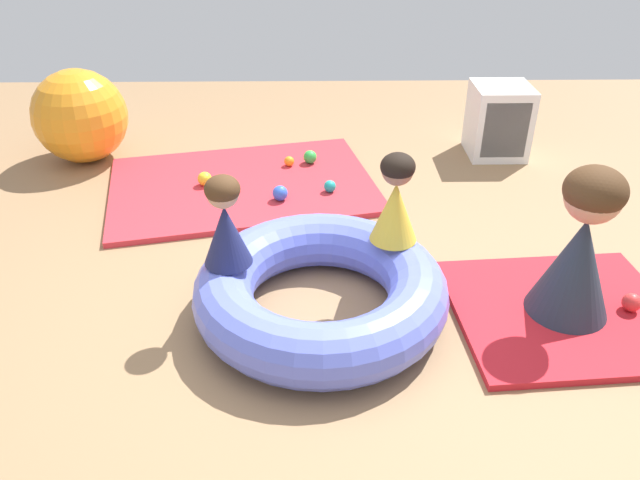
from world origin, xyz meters
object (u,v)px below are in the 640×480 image
(child_in_navy, at_px, (225,222))
(play_ball_blue, at_px, (280,193))
(inflatable_cushion, at_px, (321,290))
(play_ball_red, at_px, (632,302))
(storage_cube, at_px, (499,122))
(child_in_yellow, at_px, (396,199))
(play_ball_yellow, at_px, (205,179))
(play_ball_orange, at_px, (289,161))
(play_ball_teal, at_px, (330,186))
(adult_seated, at_px, (581,246))
(play_ball_green, at_px, (310,157))
(exercise_ball_large, at_px, (80,116))

(child_in_navy, distance_m, play_ball_blue, 1.27)
(inflatable_cushion, xyz_separation_m, play_ball_red, (1.61, -0.04, -0.07))
(inflatable_cushion, bearing_deg, storage_cube, 54.94)
(child_in_yellow, relative_size, play_ball_yellow, 4.86)
(play_ball_yellow, distance_m, storage_cube, 2.34)
(play_ball_yellow, relative_size, storage_cube, 0.18)
(storage_cube, bearing_deg, play_ball_orange, -170.41)
(play_ball_red, bearing_deg, play_ball_blue, 146.02)
(child_in_yellow, relative_size, child_in_navy, 1.03)
(child_in_yellow, xyz_separation_m, storage_cube, (1.05, 1.81, -0.27))
(play_ball_red, bearing_deg, storage_cube, 94.45)
(child_in_navy, xyz_separation_m, play_ball_red, (2.07, -0.08, -0.45))
(play_ball_teal, bearing_deg, play_ball_blue, -160.79)
(play_ball_red, relative_size, play_ball_yellow, 0.96)
(play_ball_orange, relative_size, play_ball_yellow, 0.75)
(play_ball_red, xyz_separation_m, play_ball_blue, (-1.87, 1.26, 0.00))
(adult_seated, bearing_deg, play_ball_yellow, -77.70)
(child_in_yellow, distance_m, play_ball_orange, 1.71)
(adult_seated, bearing_deg, play_ball_blue, -81.39)
(play_ball_red, height_order, storage_cube, storage_cube)
(play_ball_red, relative_size, play_ball_blue, 0.92)
(play_ball_teal, distance_m, play_ball_green, 0.51)
(play_ball_green, height_order, storage_cube, storage_cube)
(inflatable_cushion, relative_size, storage_cube, 2.33)
(exercise_ball_large, bearing_deg, adult_seated, -33.58)
(play_ball_yellow, bearing_deg, play_ball_green, 26.25)
(play_ball_teal, xyz_separation_m, play_ball_blue, (-0.35, -0.12, 0.01))
(play_ball_yellow, xyz_separation_m, play_ball_blue, (0.55, -0.24, 0.00))
(child_in_navy, height_order, play_ball_orange, child_in_navy)
(child_in_navy, bearing_deg, exercise_ball_large, 90.59)
(child_in_yellow, distance_m, play_ball_teal, 1.22)
(play_ball_red, height_order, exercise_ball_large, exercise_ball_large)
(play_ball_orange, bearing_deg, adult_seated, -50.67)
(inflatable_cushion, distance_m, child_in_navy, 0.60)
(adult_seated, relative_size, play_ball_orange, 10.59)
(child_in_yellow, xyz_separation_m, play_ball_teal, (-0.30, 1.09, -0.46))
(exercise_ball_large, bearing_deg, inflatable_cushion, -47.98)
(play_ball_blue, bearing_deg, inflatable_cushion, -78.04)
(adult_seated, xyz_separation_m, exercise_ball_large, (-3.10, 2.06, -0.08))
(play_ball_yellow, xyz_separation_m, exercise_ball_large, (-1.02, 0.57, 0.27))
(adult_seated, bearing_deg, child_in_navy, -44.61)
(child_in_yellow, distance_m, play_ball_red, 1.33)
(inflatable_cushion, height_order, play_ball_red, inflatable_cushion)
(adult_seated, xyz_separation_m, play_ball_blue, (-1.53, 1.25, -0.34))
(play_ball_orange, relative_size, exercise_ball_large, 0.11)
(play_ball_yellow, bearing_deg, storage_cube, 15.02)
(inflatable_cushion, distance_m, play_ball_red, 1.61)
(inflatable_cushion, height_order, child_in_navy, child_in_navy)
(play_ball_red, bearing_deg, adult_seated, 178.57)
(play_ball_yellow, bearing_deg, adult_seated, -35.54)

